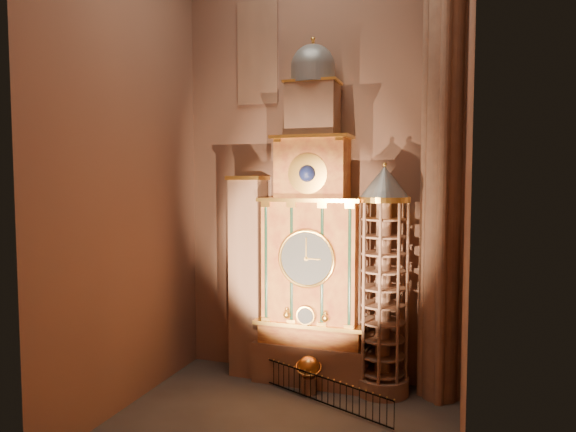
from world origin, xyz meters
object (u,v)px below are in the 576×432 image
(stair_turret, at_px, (383,282))
(celestial_globe, at_px, (309,371))
(portrait_tower, at_px, (248,275))
(astronomical_clock, at_px, (312,248))
(iron_railing, at_px, (311,386))

(stair_turret, xyz_separation_m, celestial_globe, (-3.25, -1.17, -4.20))
(portrait_tower, bearing_deg, astronomical_clock, -0.29)
(stair_turret, relative_size, iron_railing, 1.36)
(portrait_tower, distance_m, stair_turret, 6.91)
(astronomical_clock, height_order, portrait_tower, astronomical_clock)
(astronomical_clock, height_order, stair_turret, astronomical_clock)
(astronomical_clock, relative_size, portrait_tower, 1.64)
(stair_turret, bearing_deg, astronomical_clock, 175.70)
(celestial_globe, relative_size, iron_railing, 0.22)
(portrait_tower, bearing_deg, stair_turret, -2.33)
(stair_turret, distance_m, iron_railing, 5.79)
(astronomical_clock, distance_m, celestial_globe, 5.80)
(portrait_tower, xyz_separation_m, iron_railing, (3.94, -2.15, -4.50))
(stair_turret, distance_m, celestial_globe, 5.44)
(iron_railing, bearing_deg, stair_turret, 32.29)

